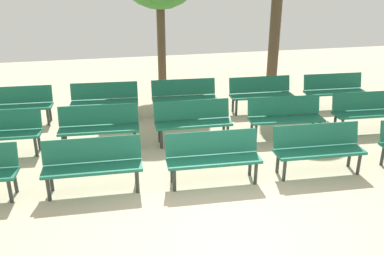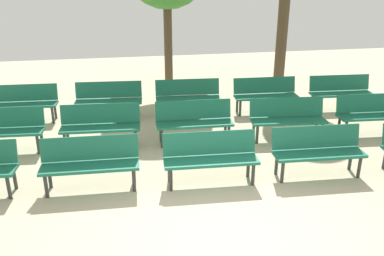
% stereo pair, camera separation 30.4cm
% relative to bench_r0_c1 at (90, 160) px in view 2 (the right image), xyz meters
% --- Properties ---
extents(ground_plane, '(24.60, 24.60, 0.00)m').
position_rel_bench_r0_c1_xyz_m(ground_plane, '(1.89, -1.68, -0.50)').
color(ground_plane, '#BCAD8E').
extents(bench_r0_c1, '(1.62, 0.54, 0.87)m').
position_rel_bench_r0_c1_xyz_m(bench_r0_c1, '(0.00, 0.00, 0.00)').
color(bench_r0_c1, '#19664C').
rests_on(bench_r0_c1, ground_plane).
extents(bench_r0_c2, '(1.62, 0.55, 0.87)m').
position_rel_bench_r0_c1_xyz_m(bench_r0_c2, '(2.00, -0.14, 0.00)').
color(bench_r0_c2, '#19664C').
rests_on(bench_r0_c2, ground_plane).
extents(bench_r0_c3, '(1.62, 0.56, 0.87)m').
position_rel_bench_r0_c1_xyz_m(bench_r0_c3, '(3.93, -0.21, 0.00)').
color(bench_r0_c3, '#19664C').
rests_on(bench_r0_c3, ground_plane).
extents(bench_r1_c0, '(1.63, 0.57, 0.87)m').
position_rel_bench_r0_c1_xyz_m(bench_r1_c0, '(-1.80, 1.82, 0.00)').
color(bench_r1_c0, '#19664C').
rests_on(bench_r1_c0, ground_plane).
extents(bench_r1_c1, '(1.63, 0.58, 0.87)m').
position_rel_bench_r0_c1_xyz_m(bench_r1_c1, '(0.12, 1.72, 0.00)').
color(bench_r1_c1, '#19664C').
rests_on(bench_r1_c1, ground_plane).
extents(bench_r1_c2, '(1.61, 0.53, 0.87)m').
position_rel_bench_r0_c1_xyz_m(bench_r1_c2, '(2.04, 1.62, 0.00)').
color(bench_r1_c2, '#19664C').
rests_on(bench_r1_c2, ground_plane).
extents(bench_r1_c3, '(1.64, 0.62, 0.87)m').
position_rel_bench_r0_c1_xyz_m(bench_r1_c3, '(4.05, 1.45, 0.00)').
color(bench_r1_c3, '#19664C').
rests_on(bench_r1_c3, ground_plane).
extents(bench_r1_c4, '(1.63, 0.58, 0.87)m').
position_rel_bench_r0_c1_xyz_m(bench_r1_c4, '(6.01, 1.38, 0.00)').
color(bench_r1_c4, '#19664C').
rests_on(bench_r1_c4, ground_plane).
extents(bench_r2_c0, '(1.62, 0.56, 0.87)m').
position_rel_bench_r0_c1_xyz_m(bench_r2_c0, '(-1.75, 3.54, 0.00)').
color(bench_r2_c0, '#19664C').
rests_on(bench_r2_c0, ground_plane).
extents(bench_r2_c1, '(1.63, 0.61, 0.87)m').
position_rel_bench_r0_c1_xyz_m(bench_r2_c1, '(0.26, 3.45, 0.00)').
color(bench_r2_c1, '#19664C').
rests_on(bench_r2_c1, ground_plane).
extents(bench_r2_c2, '(1.62, 0.57, 0.87)m').
position_rel_bench_r0_c1_xyz_m(bench_r2_c2, '(2.20, 3.34, 0.00)').
color(bench_r2_c2, '#19664C').
rests_on(bench_r2_c2, ground_plane).
extents(bench_r2_c3, '(1.62, 0.55, 0.87)m').
position_rel_bench_r0_c1_xyz_m(bench_r2_c3, '(4.16, 3.17, 0.00)').
color(bench_r2_c3, '#19664C').
rests_on(bench_r2_c3, ground_plane).
extents(bench_r2_c4, '(1.62, 0.57, 0.87)m').
position_rel_bench_r0_c1_xyz_m(bench_r2_c4, '(6.16, 3.05, 0.00)').
color(bench_r2_c4, '#19664C').
rests_on(bench_r2_c4, ground_plane).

